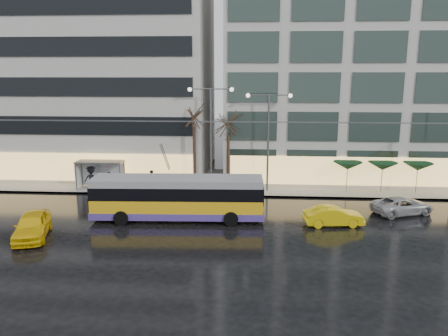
# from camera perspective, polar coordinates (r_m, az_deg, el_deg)

# --- Properties ---
(ground) EXTENTS (140.00, 140.00, 0.00)m
(ground) POSITION_cam_1_polar(r_m,az_deg,el_deg) (29.49, -7.60, -8.55)
(ground) COLOR black
(ground) RESTS_ON ground
(sidewalk) EXTENTS (80.00, 10.00, 0.15)m
(sidewalk) POSITION_cam_1_polar(r_m,az_deg,el_deg) (42.42, -1.27, -1.74)
(sidewalk) COLOR gray
(sidewalk) RESTS_ON ground
(kerb) EXTENTS (80.00, 0.10, 0.15)m
(kerb) POSITION_cam_1_polar(r_m,az_deg,el_deg) (37.67, -1.93, -3.60)
(kerb) COLOR slate
(kerb) RESTS_ON ground
(building_left) EXTENTS (34.00, 14.00, 22.00)m
(building_left) POSITION_cam_1_polar(r_m,az_deg,el_deg) (50.78, -21.98, 12.36)
(building_left) COLOR #B8B6B0
(building_left) RESTS_ON sidewalk
(building_right) EXTENTS (32.00, 14.00, 25.00)m
(building_right) POSITION_cam_1_polar(r_m,az_deg,el_deg) (47.88, 20.64, 14.31)
(building_right) COLOR #B8B6B0
(building_right) RESTS_ON sidewalk
(trolleybus) EXTENTS (12.36, 4.93, 5.68)m
(trolleybus) POSITION_cam_1_polar(r_m,az_deg,el_deg) (31.69, -6.06, -4.06)
(trolleybus) COLOR gold
(trolleybus) RESTS_ON ground
(catenary) EXTENTS (42.24, 5.12, 7.00)m
(catenary) POSITION_cam_1_polar(r_m,az_deg,el_deg) (35.74, -3.75, 2.38)
(catenary) COLOR #595B60
(catenary) RESTS_ON ground
(bus_shelter) EXTENTS (4.20, 1.60, 2.51)m
(bus_shelter) POSITION_cam_1_polar(r_m,az_deg,el_deg) (41.07, -16.29, -0.03)
(bus_shelter) COLOR #595B60
(bus_shelter) RESTS_ON sidewalk
(street_lamp_near) EXTENTS (3.96, 0.36, 9.03)m
(street_lamp_near) POSITION_cam_1_polar(r_m,az_deg,el_deg) (38.19, -1.73, 5.69)
(street_lamp_near) COLOR #595B60
(street_lamp_near) RESTS_ON sidewalk
(street_lamp_far) EXTENTS (3.96, 0.36, 8.53)m
(street_lamp_far) POSITION_cam_1_polar(r_m,az_deg,el_deg) (38.07, 5.81, 5.19)
(street_lamp_far) COLOR #595B60
(street_lamp_far) RESTS_ON sidewalk
(tree_a) EXTENTS (3.20, 3.20, 8.40)m
(tree_a) POSITION_cam_1_polar(r_m,az_deg,el_deg) (38.44, -3.96, 7.36)
(tree_a) COLOR black
(tree_a) RESTS_ON sidewalk
(tree_b) EXTENTS (3.20, 3.20, 7.70)m
(tree_b) POSITION_cam_1_polar(r_m,az_deg,el_deg) (38.42, 0.56, 6.35)
(tree_b) COLOR black
(tree_b) RESTS_ON sidewalk
(parasol_a) EXTENTS (2.50, 2.50, 2.65)m
(parasol_a) POSITION_cam_1_polar(r_m,az_deg,el_deg) (39.69, 15.85, 0.29)
(parasol_a) COLOR #595B60
(parasol_a) RESTS_ON sidewalk
(parasol_b) EXTENTS (2.50, 2.50, 2.65)m
(parasol_b) POSITION_cam_1_polar(r_m,az_deg,el_deg) (40.42, 20.01, 0.22)
(parasol_b) COLOR #595B60
(parasol_b) RESTS_ON sidewalk
(parasol_c) EXTENTS (2.50, 2.50, 2.65)m
(parasol_c) POSITION_cam_1_polar(r_m,az_deg,el_deg) (41.37, 24.00, 0.16)
(parasol_c) COLOR #595B60
(parasol_c) RESTS_ON sidewalk
(taxi_a) EXTENTS (3.20, 5.14, 1.63)m
(taxi_a) POSITION_cam_1_polar(r_m,az_deg,el_deg) (30.99, -23.77, -6.89)
(taxi_a) COLOR yellow
(taxi_a) RESTS_ON ground
(taxi_b) EXTENTS (4.24, 1.87, 1.35)m
(taxi_b) POSITION_cam_1_polar(r_m,az_deg,el_deg) (31.53, 14.12, -6.11)
(taxi_b) COLOR yellow
(taxi_b) RESTS_ON ground
(sedan_silver) EXTENTS (5.10, 3.54, 1.29)m
(sedan_silver) POSITION_cam_1_polar(r_m,az_deg,el_deg) (35.63, 22.26, -4.56)
(sedan_silver) COLOR #ACACB1
(sedan_silver) RESTS_ON ground
(pedestrian_a) EXTENTS (1.20, 1.21, 2.19)m
(pedestrian_a) POSITION_cam_1_polar(r_m,az_deg,el_deg) (40.20, -14.79, -0.72)
(pedestrian_a) COLOR black
(pedestrian_a) RESTS_ON sidewalk
(pedestrian_b) EXTENTS (0.99, 0.89, 1.67)m
(pedestrian_b) POSITION_cam_1_polar(r_m,az_deg,el_deg) (40.02, -9.48, -1.45)
(pedestrian_b) COLOR black
(pedestrian_b) RESTS_ON sidewalk
(pedestrian_c) EXTENTS (1.30, 0.88, 2.11)m
(pedestrian_c) POSITION_cam_1_polar(r_m,az_deg,el_deg) (40.92, -16.95, -1.08)
(pedestrian_c) COLOR black
(pedestrian_c) RESTS_ON sidewalk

